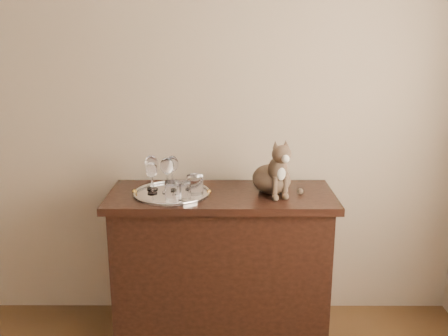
% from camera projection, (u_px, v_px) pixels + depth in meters
% --- Properties ---
extents(wall_back, '(4.00, 0.10, 2.70)m').
position_uv_depth(wall_back, '(115.00, 92.00, 2.82)').
color(wall_back, tan).
rests_on(wall_back, ground).
extents(sideboard, '(1.20, 0.50, 0.85)m').
position_uv_depth(sideboard, '(221.00, 266.00, 2.75)').
color(sideboard, black).
rests_on(sideboard, ground).
extents(tray, '(0.40, 0.40, 0.01)m').
position_uv_depth(tray, '(172.00, 194.00, 2.62)').
color(tray, silver).
rests_on(tray, sideboard).
extents(wine_glass_a, '(0.07, 0.07, 0.19)m').
position_uv_depth(wine_glass_a, '(152.00, 173.00, 2.66)').
color(wine_glass_a, white).
rests_on(wine_glass_a, tray).
extents(wine_glass_b, '(0.07, 0.07, 0.18)m').
position_uv_depth(wine_glass_b, '(172.00, 172.00, 2.67)').
color(wine_glass_b, white).
rests_on(wine_glass_b, tray).
extents(wine_glass_c, '(0.06, 0.06, 0.17)m').
position_uv_depth(wine_glass_c, '(152.00, 178.00, 2.59)').
color(wine_glass_c, silver).
rests_on(wine_glass_c, tray).
extents(wine_glass_d, '(0.07, 0.07, 0.19)m').
position_uv_depth(wine_glass_d, '(167.00, 175.00, 2.60)').
color(wine_glass_d, white).
rests_on(wine_glass_d, tray).
extents(tumbler_a, '(0.08, 0.08, 0.09)m').
position_uv_depth(tumbler_a, '(183.00, 191.00, 2.52)').
color(tumbler_a, silver).
rests_on(tumbler_a, tray).
extents(tumbler_b, '(0.09, 0.09, 0.10)m').
position_uv_depth(tumbler_b, '(173.00, 191.00, 2.50)').
color(tumbler_b, silver).
rests_on(tumbler_b, tray).
extents(tumbler_c, '(0.09, 0.09, 0.10)m').
position_uv_depth(tumbler_c, '(195.00, 185.00, 2.60)').
color(tumbler_c, white).
rests_on(tumbler_c, tray).
extents(cat, '(0.38, 0.37, 0.31)m').
position_uv_depth(cat, '(272.00, 165.00, 2.61)').
color(cat, '#4D3F2E').
rests_on(cat, sideboard).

